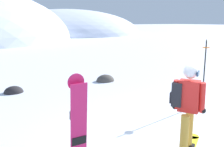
{
  "coord_description": "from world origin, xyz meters",
  "views": [
    {
      "loc": [
        -3.78,
        -3.3,
        2.46
      ],
      "look_at": [
        -0.12,
        2.79,
        1.0
      ],
      "focal_mm": 41.01,
      "sensor_mm": 36.0,
      "label": 1
    }
  ],
  "objects": [
    {
      "name": "rock_dark",
      "position": [
        -2.29,
        5.88,
        0.0
      ],
      "size": [
        0.67,
        0.57,
        0.47
      ],
      "color": "#282628",
      "rests_on": "ground"
    },
    {
      "name": "ground_plane",
      "position": [
        0.0,
        0.0,
        0.0
      ],
      "size": [
        300.0,
        300.0,
        0.0
      ],
      "primitive_type": "plane",
      "color": "white"
    },
    {
      "name": "ridge_peak_far",
      "position": [
        14.26,
        43.18,
        0.0
      ],
      "size": [
        28.01,
        25.21,
        9.27
      ],
      "color": "white",
      "rests_on": "ground"
    },
    {
      "name": "piste_marker_near",
      "position": [
        2.35,
        1.63,
        1.12
      ],
      "size": [
        0.2,
        0.2,
        1.97
      ],
      "color": "black",
      "rests_on": "ground"
    },
    {
      "name": "rock_mid",
      "position": [
        1.33,
        5.75,
        0.0
      ],
      "size": [
        0.78,
        0.66,
        0.55
      ],
      "color": "#4C4742",
      "rests_on": "ground"
    },
    {
      "name": "snowboarder_main",
      "position": [
        -0.31,
        -0.18,
        0.92
      ],
      "size": [
        1.59,
        1.12,
        1.71
      ],
      "color": "yellow",
      "rests_on": "ground"
    },
    {
      "name": "spare_snowboard",
      "position": [
        -2.24,
        0.33,
        0.84
      ],
      "size": [
        0.28,
        0.15,
        1.66
      ],
      "color": "#D11E5B",
      "rests_on": "ground"
    }
  ]
}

